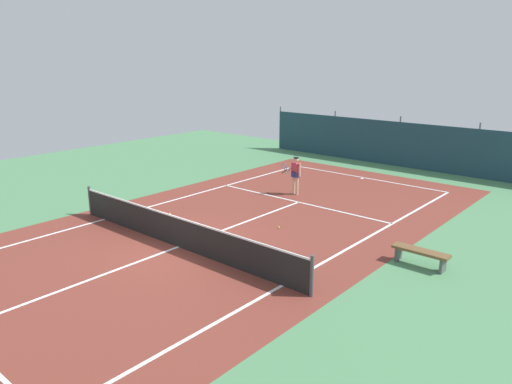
{
  "coord_description": "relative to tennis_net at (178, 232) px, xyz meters",
  "views": [
    {
      "loc": [
        11.11,
        -9.21,
        5.75
      ],
      "look_at": [
        -0.25,
        4.01,
        0.9
      ],
      "focal_mm": 34.18,
      "sensor_mm": 36.0,
      "label": 1
    }
  ],
  "objects": [
    {
      "name": "courtside_bench",
      "position": [
        6.31,
        3.54,
        -0.14
      ],
      "size": [
        1.6,
        0.4,
        0.49
      ],
      "color": "brown",
      "rests_on": "ground"
    },
    {
      "name": "tennis_net",
      "position": [
        0.0,
        0.0,
        0.0
      ],
      "size": [
        10.12,
        0.1,
        1.1
      ],
      "color": "black",
      "rests_on": "ground"
    },
    {
      "name": "tennis_ball_midcourt",
      "position": [
        -2.74,
        1.94,
        -0.48
      ],
      "size": [
        0.07,
        0.07,
        0.07
      ],
      "primitive_type": "sphere",
      "color": "#CCDB33",
      "rests_on": "ground"
    },
    {
      "name": "tennis_player",
      "position": [
        -0.83,
        7.29,
        0.45
      ],
      "size": [
        0.78,
        0.7,
        1.64
      ],
      "rotation": [
        0.0,
        0.0,
        2.96
      ],
      "color": "#D8AD8C",
      "rests_on": "ground"
    },
    {
      "name": "ground_plane",
      "position": [
        0.0,
        0.0,
        -0.51
      ],
      "size": [
        36.0,
        36.0,
        0.0
      ],
      "primitive_type": "plane",
      "color": "#4C8456"
    },
    {
      "name": "court_surface",
      "position": [
        0.0,
        0.0,
        -0.51
      ],
      "size": [
        11.02,
        26.6,
        0.01
      ],
      "color": "brown",
      "rests_on": "ground"
    },
    {
      "name": "back_fence",
      "position": [
        -0.0,
        16.02,
        0.16
      ],
      "size": [
        16.3,
        0.98,
        2.7
      ],
      "color": "#1E3D4C",
      "rests_on": "ground"
    },
    {
      "name": "tennis_ball_near_player",
      "position": [
        1.31,
        3.42,
        -0.48
      ],
      "size": [
        0.07,
        0.07,
        0.07
      ],
      "primitive_type": "sphere",
      "color": "#CCDB33",
      "rests_on": "ground"
    }
  ]
}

